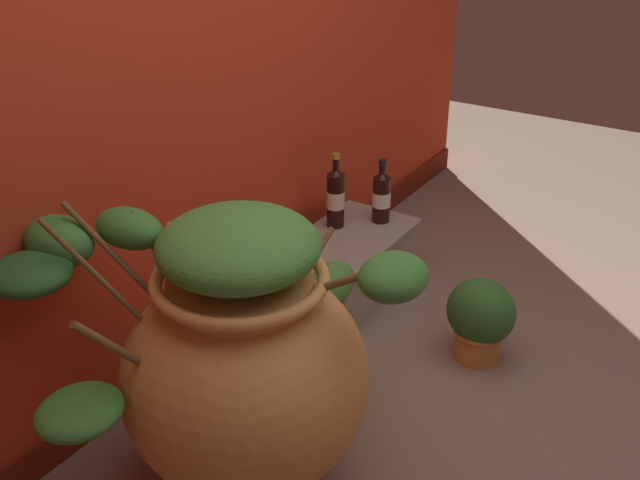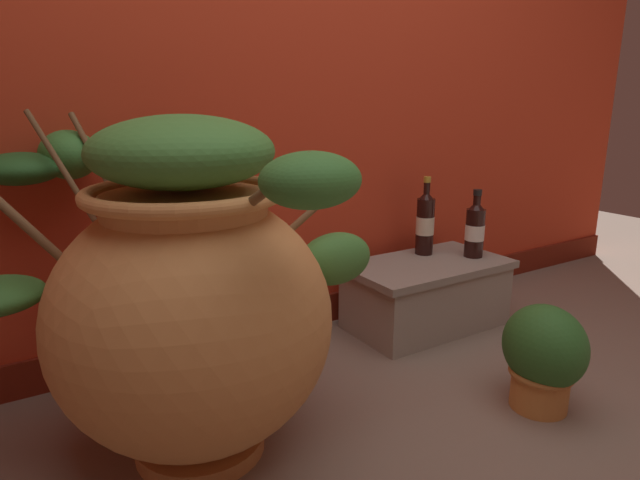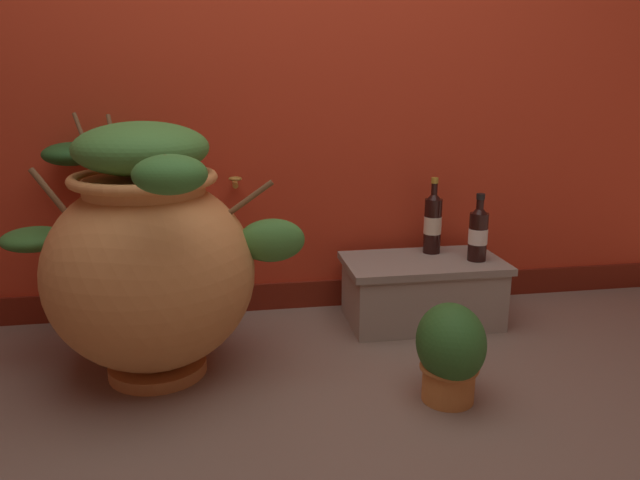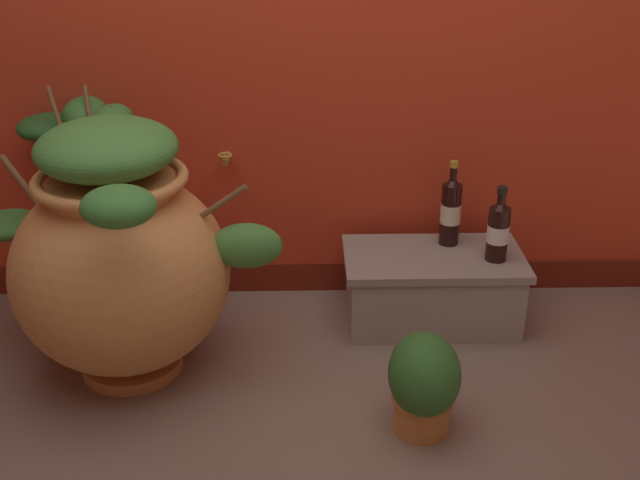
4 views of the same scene
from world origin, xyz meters
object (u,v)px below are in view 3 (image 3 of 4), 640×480
terracotta_urn (148,255)px  potted_shrub (450,351)px  wine_bottle_left (433,221)px  wine_bottle_middle (478,231)px

terracotta_urn → potted_shrub: size_ratio=3.22×
wine_bottle_left → potted_shrub: (-0.20, -0.76, -0.25)m
terracotta_urn → wine_bottle_middle: size_ratio=3.75×
wine_bottle_left → potted_shrub: 0.82m
potted_shrub → terracotta_urn: bearing=159.4°
wine_bottle_middle → potted_shrub: (-0.35, -0.62, -0.23)m
terracotta_urn → wine_bottle_left: size_ratio=3.21×
terracotta_urn → potted_shrub: (0.97, -0.37, -0.27)m
terracotta_urn → wine_bottle_middle: terracotta_urn is taller
wine_bottle_left → wine_bottle_middle: 0.21m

